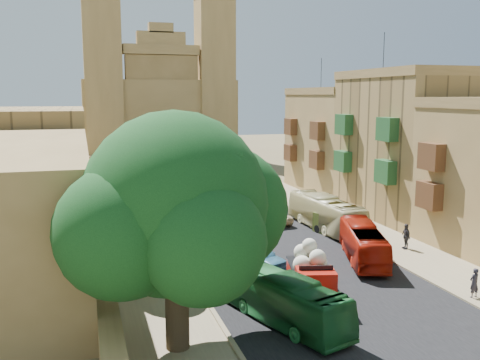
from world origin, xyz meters
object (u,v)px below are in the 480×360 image
bus_red_east (363,243)px  pedestrian_c (406,236)px  street_tree_c (118,181)px  red_truck (312,275)px  car_cream (273,217)px  ficus_tree (177,211)px  bus_green_north (279,297)px  car_blue_b (147,167)px  church (157,106)px  car_white_a (221,207)px  car_dkblue (161,181)px  street_tree_d (111,166)px  pedestrian_a (474,283)px  car_white_b (226,184)px  car_blue_a (261,256)px  bus_cream_east (326,213)px  street_tree_a (145,229)px  street_tree_b (128,197)px  olive_pickup (336,226)px

bus_red_east → pedestrian_c: bearing=-142.6°
street_tree_c → red_truck: size_ratio=0.70×
car_cream → ficus_tree: bearing=53.4°
bus_green_north → car_blue_b: size_ratio=2.07×
car_cream → car_blue_b: 36.82m
church → pedestrian_c: church is taller
church → car_white_a: church is taller
church → car_blue_b: (-4.13, -17.08, -8.80)m
car_dkblue → car_blue_b: (-0.34, 12.54, 0.15)m
street_tree_d → pedestrian_c: bearing=-59.2°
car_dkblue → pedestrian_a: (11.57, -43.72, 0.30)m
street_tree_c → car_white_b: bearing=29.5°
bus_green_north → car_dkblue: (0.21, 43.52, -0.69)m
bus_green_north → pedestrian_c: size_ratio=4.67×
street_tree_c → car_cream: size_ratio=0.94×
red_truck → car_blue_a: size_ratio=1.45×
bus_red_east → red_truck: bearing=61.0°
street_tree_d → car_white_b: 14.34m
bus_green_north → car_blue_a: (1.93, 8.58, -0.55)m
street_tree_d → car_white_b: (13.48, -4.38, -2.16)m
bus_cream_east → car_white_a: (-7.02, 8.74, -0.76)m
car_blue_b → bus_red_east: bearing=-76.7°
car_cream → street_tree_a: bearing=39.4°
street_tree_c → street_tree_b: bearing=-90.0°
street_tree_c → car_white_b: 15.63m
bus_green_north → bus_cream_east: bearing=39.3°
street_tree_c → car_blue_a: (7.93, -21.95, -2.11)m
car_blue_a → car_white_a: bearing=62.2°
car_cream → pedestrian_a: 20.71m
olive_pickup → pedestrian_c: pedestrian_c is taller
car_dkblue → bus_red_east: bearing=-75.9°
pedestrian_c → street_tree_b: bearing=-108.6°
red_truck → bus_red_east: red_truck is taller
bus_green_north → car_white_b: bearing=60.5°
bus_red_east → car_dkblue: (-9.02, 35.55, -0.68)m
car_white_a → car_white_b: bearing=87.9°
church → street_tree_d: (-10.00, -30.61, -6.67)m
street_tree_d → car_white_a: 19.78m
street_tree_d → car_white_b: bearing=-18.0°
street_tree_b → bus_cream_east: 16.73m
car_white_b → pedestrian_a: bearing=91.9°
church → ficus_tree: size_ratio=3.35×
street_tree_c → car_white_b: size_ratio=1.05×
car_white_a → pedestrian_a: bearing=-56.8°
bus_red_east → street_tree_a: bearing=24.4°
street_tree_a → street_tree_c: size_ratio=1.30×
red_truck → car_white_b: 36.35m
street_tree_a → car_dkblue: size_ratio=1.40×
church → pedestrian_c: 65.00m
ficus_tree → car_white_b: bearing=72.0°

